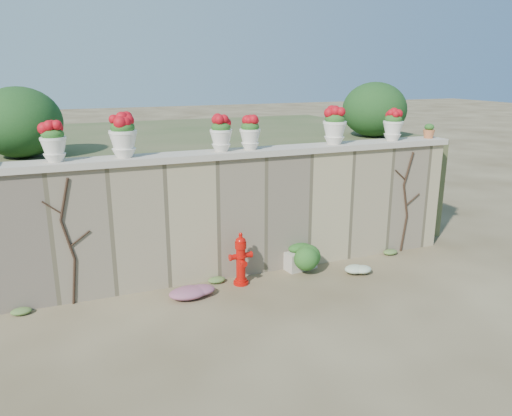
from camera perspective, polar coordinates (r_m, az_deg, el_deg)
name	(u,v)px	position (r m, az deg, el deg)	size (l,w,h in m)	color
ground	(284,319)	(7.13, 3.17, -12.51)	(80.00, 80.00, 0.00)	#4F3F27
stone_wall	(239,216)	(8.30, -1.98, -0.90)	(8.00, 0.40, 2.00)	tan
wall_cap	(238,153)	(8.06, -2.05, 6.28)	(8.10, 0.52, 0.10)	beige
raised_fill	(190,178)	(11.26, -7.57, 3.44)	(9.00, 6.00, 2.00)	#384C23
back_shrub_left	(19,122)	(8.73, -25.43, 8.83)	(1.30, 1.30, 1.10)	#143814
back_shrub_right	(374,110)	(10.64, 13.39, 10.88)	(1.30, 1.30, 1.10)	#143814
vine_left	(69,240)	(7.64, -20.62, -3.49)	(0.60, 0.04, 1.91)	black
vine_right	(406,201)	(9.67, 16.77, 0.79)	(0.60, 0.04, 1.91)	black
fire_hydrant	(241,259)	(8.00, -1.75, -5.81)	(0.37, 0.26, 0.87)	#BE0D07
planter_box	(300,257)	(8.72, 5.01, -5.58)	(0.59, 0.40, 0.46)	beige
green_shrub	(311,256)	(8.45, 6.29, -5.49)	(0.69, 0.62, 0.65)	#1E5119
magenta_clump	(192,291)	(7.74, -7.29, -9.38)	(0.79, 0.52, 0.21)	#C72793
white_flowers	(356,268)	(8.67, 11.36, -6.79)	(0.54, 0.44, 0.20)	white
urn_pot_0	(53,142)	(7.54, -22.15, 6.99)	(0.36, 0.36, 0.56)	white
urn_pot_1	(123,136)	(7.59, -14.95, 7.97)	(0.41, 0.41, 0.64)	white
urn_pot_2	(221,134)	(7.92, -4.01, 8.44)	(0.35, 0.35, 0.55)	white
urn_pot_3	(250,133)	(8.08, -0.68, 8.55)	(0.34, 0.34, 0.53)	white
urn_pot_4	(335,126)	(8.76, 8.98, 9.25)	(0.40, 0.40, 0.63)	white
urn_pot_5	(393,125)	(9.44, 15.40, 9.13)	(0.36, 0.36, 0.56)	white
terracotta_pot	(429,132)	(9.97, 19.15, 8.24)	(0.22, 0.22, 0.26)	#C66B3C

